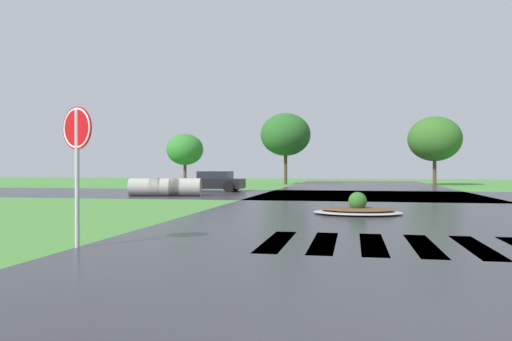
{
  "coord_description": "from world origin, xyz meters",
  "views": [
    {
      "loc": [
        -0.81,
        -4.0,
        1.42
      ],
      "look_at": [
        -3.89,
        11.83,
        1.33
      ],
      "focal_mm": 35.05,
      "sensor_mm": 36.0,
      "label": 1
    }
  ],
  "objects": [
    {
      "name": "background_treeline",
      "position": [
        -0.34,
        38.16,
        3.78
      ],
      "size": [
        35.1,
        5.43,
        6.03
      ],
      "color": "#4C3823",
      "rests_on": "ground"
    },
    {
      "name": "drainage_pipe_stack",
      "position": [
        -10.02,
        19.58,
        0.44
      ],
      "size": [
        3.65,
        1.51,
        0.88
      ],
      "color": "#9E9B93",
      "rests_on": "ground"
    },
    {
      "name": "crosswalk_stripes",
      "position": [
        0.0,
        5.5,
        0.0
      ],
      "size": [
        4.95,
        2.9,
        0.01
      ],
      "color": "white",
      "rests_on": "ground"
    },
    {
      "name": "asphalt_cross_road",
      "position": [
        0.0,
        22.17,
        0.0
      ],
      "size": [
        90.0,
        10.15,
        0.01
      ],
      "primitive_type": "cube",
      "color": "#2B2B30",
      "rests_on": "ground"
    },
    {
      "name": "median_island",
      "position": [
        -0.67,
        11.48,
        0.14
      ],
      "size": [
        2.68,
        1.95,
        0.68
      ],
      "color": "#9E9B93",
      "rests_on": "ground"
    },
    {
      "name": "stop_sign",
      "position": [
        -5.6,
        4.06,
        1.86
      ],
      "size": [
        0.72,
        0.31,
        2.5
      ],
      "rotation": [
        0.0,
        0.0,
        -0.37
      ],
      "color": "#B2B5BA",
      "rests_on": "ground"
    },
    {
      "name": "car_dark_suv",
      "position": [
        -9.21,
        24.96,
        0.57
      ],
      "size": [
        4.09,
        2.11,
        1.2
      ],
      "rotation": [
        0.0,
        0.0,
        3.15
      ],
      "color": "black",
      "rests_on": "ground"
    },
    {
      "name": "asphalt_roadway",
      "position": [
        0.0,
        10.0,
        0.0
      ],
      "size": [
        11.28,
        80.0,
        0.01
      ],
      "primitive_type": "cube",
      "color": "#2B2B30",
      "rests_on": "ground"
    }
  ]
}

